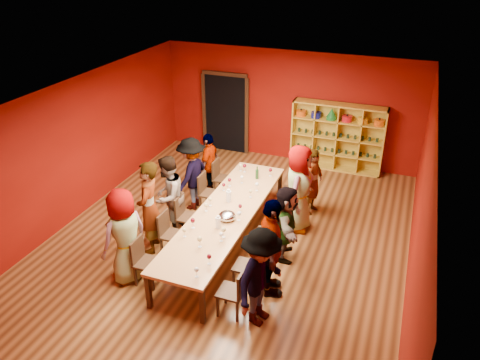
# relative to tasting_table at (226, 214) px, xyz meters

# --- Properties ---
(room_shell) EXTENTS (7.10, 9.10, 3.04)m
(room_shell) POSITION_rel_tasting_table_xyz_m (0.00, 0.00, 0.80)
(room_shell) COLOR #583217
(room_shell) RESTS_ON ground
(tasting_table) EXTENTS (1.10, 4.50, 0.75)m
(tasting_table) POSITION_rel_tasting_table_xyz_m (0.00, 0.00, 0.00)
(tasting_table) COLOR #AA7746
(tasting_table) RESTS_ON ground
(doorway) EXTENTS (1.40, 0.17, 2.30)m
(doorway) POSITION_rel_tasting_table_xyz_m (-1.80, 4.43, 0.42)
(doorway) COLOR black
(doorway) RESTS_ON ground
(shelving_unit) EXTENTS (2.40, 0.40, 1.80)m
(shelving_unit) POSITION_rel_tasting_table_xyz_m (1.40, 4.32, 0.28)
(shelving_unit) COLOR gold
(shelving_unit) RESTS_ON ground
(chair_person_left_0) EXTENTS (0.42, 0.42, 0.89)m
(chair_person_left_0) POSITION_rel_tasting_table_xyz_m (-0.91, -1.60, -0.20)
(chair_person_left_0) COLOR black
(chair_person_left_0) RESTS_ON ground
(person_left_0) EXTENTS (0.77, 1.00, 1.80)m
(person_left_0) POSITION_rel_tasting_table_xyz_m (-1.24, -1.60, 0.20)
(person_left_0) COLOR #4D4C51
(person_left_0) RESTS_ON ground
(chair_person_left_1) EXTENTS (0.42, 0.42, 0.89)m
(chair_person_left_1) POSITION_rel_tasting_table_xyz_m (-0.91, -0.67, -0.20)
(chair_person_left_1) COLOR black
(chair_person_left_1) RESTS_ON ground
(person_left_1) EXTENTS (0.68, 0.81, 1.90)m
(person_left_1) POSITION_rel_tasting_table_xyz_m (-1.30, -0.67, 0.25)
(person_left_1) COLOR beige
(person_left_1) RESTS_ON ground
(chair_person_left_2) EXTENTS (0.42, 0.42, 0.89)m
(chair_person_left_2) POSITION_rel_tasting_table_xyz_m (-0.91, 0.01, -0.20)
(chair_person_left_2) COLOR black
(chair_person_left_2) RESTS_ON ground
(person_left_2) EXTENTS (0.48, 0.85, 1.71)m
(person_left_2) POSITION_rel_tasting_table_xyz_m (-1.27, 0.01, 0.16)
(person_left_2) COLOR #4A4A4F
(person_left_2) RESTS_ON ground
(chair_person_left_3) EXTENTS (0.42, 0.42, 0.89)m
(chair_person_left_3) POSITION_rel_tasting_table_xyz_m (-0.91, 1.09, -0.20)
(chair_person_left_3) COLOR black
(chair_person_left_3) RESTS_ON ground
(person_left_3) EXTENTS (0.55, 1.13, 1.69)m
(person_left_3) POSITION_rel_tasting_table_xyz_m (-1.27, 1.09, 0.15)
(person_left_3) COLOR silver
(person_left_3) RESTS_ON ground
(chair_person_left_4) EXTENTS (0.42, 0.42, 0.89)m
(chair_person_left_4) POSITION_rel_tasting_table_xyz_m (-0.91, 1.87, -0.20)
(chair_person_left_4) COLOR black
(chair_person_left_4) RESTS_ON ground
(person_left_4) EXTENTS (0.44, 0.91, 1.53)m
(person_left_4) POSITION_rel_tasting_table_xyz_m (-1.18, 1.87, 0.06)
(person_left_4) COLOR #141B37
(person_left_4) RESTS_ON ground
(chair_person_right_0) EXTENTS (0.42, 0.42, 0.89)m
(chair_person_right_0) POSITION_rel_tasting_table_xyz_m (0.91, -1.78, -0.20)
(chair_person_right_0) COLOR black
(chair_person_right_0) RESTS_ON ground
(person_right_0) EXTENTS (0.69, 1.19, 1.73)m
(person_right_0) POSITION_rel_tasting_table_xyz_m (1.33, -1.78, 0.16)
(person_right_0) COLOR #5473AE
(person_right_0) RESTS_ON ground
(chair_person_right_1) EXTENTS (0.42, 0.42, 0.89)m
(chair_person_right_1) POSITION_rel_tasting_table_xyz_m (0.91, -1.07, -0.20)
(chair_person_right_1) COLOR black
(chair_person_right_1) RESTS_ON ground
(person_right_1) EXTENTS (0.85, 1.18, 1.84)m
(person_right_1) POSITION_rel_tasting_table_xyz_m (1.26, -1.07, 0.22)
(person_right_1) COLOR pink
(person_right_1) RESTS_ON ground
(chair_person_right_2) EXTENTS (0.42, 0.42, 0.89)m
(chair_person_right_2) POSITION_rel_tasting_table_xyz_m (0.91, 0.02, -0.20)
(chair_person_right_2) COLOR black
(chair_person_right_2) RESTS_ON ground
(person_right_2) EXTENTS (0.74, 1.47, 1.52)m
(person_right_2) POSITION_rel_tasting_table_xyz_m (1.23, 0.02, 0.06)
(person_right_2) COLOR #5B80BB
(person_right_2) RESTS_ON ground
(chair_person_right_3) EXTENTS (0.42, 0.42, 0.89)m
(chair_person_right_3) POSITION_rel_tasting_table_xyz_m (0.91, 1.09, -0.20)
(chair_person_right_3) COLOR black
(chair_person_right_3) RESTS_ON ground
(person_right_3) EXTENTS (0.52, 0.93, 1.89)m
(person_right_3) POSITION_rel_tasting_table_xyz_m (1.18, 1.09, 0.25)
(person_right_3) COLOR #D38E95
(person_right_3) RESTS_ON ground
(chair_person_right_4) EXTENTS (0.42, 0.42, 0.89)m
(chair_person_right_4) POSITION_rel_tasting_table_xyz_m (0.91, 1.86, -0.20)
(chair_person_right_4) COLOR black
(chair_person_right_4) RESTS_ON ground
(person_right_4) EXTENTS (0.50, 0.62, 1.53)m
(person_right_4) POSITION_rel_tasting_table_xyz_m (1.33, 1.86, 0.06)
(person_right_4) COLOR #515257
(person_right_4) RESTS_ON ground
(wine_glass_0) EXTENTS (0.07, 0.07, 0.18)m
(wine_glass_0) POSITION_rel_tasting_table_xyz_m (-0.37, -0.11, 0.18)
(wine_glass_0) COLOR white
(wine_glass_0) RESTS_ON tasting_table
(wine_glass_1) EXTENTS (0.08, 0.08, 0.20)m
(wine_glass_1) POSITION_rel_tasting_table_xyz_m (0.29, 1.04, 0.19)
(wine_glass_1) COLOR white
(wine_glass_1) RESTS_ON tasting_table
(wine_glass_2) EXTENTS (0.07, 0.07, 0.18)m
(wine_glass_2) POSITION_rel_tasting_table_xyz_m (0.28, 0.09, 0.18)
(wine_glass_2) COLOR white
(wine_glass_2) RESTS_ON tasting_table
(wine_glass_3) EXTENTS (0.08, 0.08, 0.19)m
(wine_glass_3) POSITION_rel_tasting_table_xyz_m (-0.33, 1.03, 0.19)
(wine_glass_3) COLOR white
(wine_glass_3) RESTS_ON tasting_table
(wine_glass_4) EXTENTS (0.08, 0.08, 0.19)m
(wine_glass_4) POSITION_rel_tasting_table_xyz_m (0.33, -1.99, 0.19)
(wine_glass_4) COLOR white
(wine_glass_4) RESTS_ON tasting_table
(wine_glass_5) EXTENTS (0.07, 0.07, 0.18)m
(wine_glass_5) POSITION_rel_tasting_table_xyz_m (-0.13, 1.26, 0.18)
(wine_glass_5) COLOR white
(wine_glass_5) RESTS_ON tasting_table
(wine_glass_6) EXTENTS (0.09, 0.09, 0.21)m
(wine_glass_6) POSITION_rel_tasting_table_xyz_m (0.30, -0.82, 0.21)
(wine_glass_6) COLOR white
(wine_glass_6) RESTS_ON tasting_table
(wine_glass_7) EXTENTS (0.08, 0.08, 0.19)m
(wine_glass_7) POSITION_rel_tasting_table_xyz_m (0.38, -1.62, 0.19)
(wine_glass_7) COLOR white
(wine_glass_7) RESTS_ON tasting_table
(wine_glass_8) EXTENTS (0.08, 0.08, 0.19)m
(wine_glass_8) POSITION_rel_tasting_table_xyz_m (0.36, -0.19, 0.19)
(wine_glass_8) COLOR white
(wine_glass_8) RESTS_ON tasting_table
(wine_glass_9) EXTENTS (0.07, 0.07, 0.18)m
(wine_glass_9) POSITION_rel_tasting_table_xyz_m (-0.37, 0.80, 0.18)
(wine_glass_9) COLOR white
(wine_glass_9) RESTS_ON tasting_table
(wine_glass_10) EXTENTS (0.09, 0.09, 0.21)m
(wine_glass_10) POSITION_rel_tasting_table_xyz_m (-0.34, -0.74, 0.21)
(wine_glass_10) COLOR white
(wine_glass_10) RESTS_ON tasting_table
(wine_glass_11) EXTENTS (0.07, 0.07, 0.19)m
(wine_glass_11) POSITION_rel_tasting_table_xyz_m (0.31, -0.95, 0.19)
(wine_glass_11) COLOR white
(wine_glass_11) RESTS_ON tasting_table
(wine_glass_12) EXTENTS (0.08, 0.08, 0.19)m
(wine_glass_12) POSITION_rel_tasting_table_xyz_m (0.35, 1.80, 0.19)
(wine_glass_12) COLOR white
(wine_glass_12) RESTS_ON tasting_table
(wine_glass_13) EXTENTS (0.08, 0.08, 0.21)m
(wine_glass_13) POSITION_rel_tasting_table_xyz_m (-0.26, 1.79, 0.20)
(wine_glass_13) COLOR white
(wine_glass_13) RESTS_ON tasting_table
(wine_glass_14) EXTENTS (0.09, 0.09, 0.22)m
(wine_glass_14) POSITION_rel_tasting_table_xyz_m (0.03, -1.24, 0.21)
(wine_glass_14) COLOR white
(wine_glass_14) RESTS_ON tasting_table
(wine_glass_15) EXTENTS (0.07, 0.07, 0.18)m
(wine_glass_15) POSITION_rel_tasting_table_xyz_m (-0.37, 1.81, 0.18)
(wine_glass_15) COLOR white
(wine_glass_15) RESTS_ON tasting_table
(wine_glass_16) EXTENTS (0.07, 0.07, 0.18)m
(wine_glass_16) POSITION_rel_tasting_table_xyz_m (-0.36, -1.05, 0.18)
(wine_glass_16) COLOR white
(wine_glass_16) RESTS_ON tasting_table
(wine_glass_17) EXTENTS (0.08, 0.08, 0.19)m
(wine_glass_17) POSITION_rel_tasting_table_xyz_m (-0.38, 0.11, 0.19)
(wine_glass_17) COLOR white
(wine_glass_17) RESTS_ON tasting_table
(wine_glass_18) EXTENTS (0.07, 0.07, 0.18)m
(wine_glass_18) POSITION_rel_tasting_table_xyz_m (0.27, 0.72, 0.18)
(wine_glass_18) COLOR white
(wine_glass_18) RESTS_ON tasting_table
(spittoon_bowl) EXTENTS (0.34, 0.34, 0.18)m
(spittoon_bowl) POSITION_rel_tasting_table_xyz_m (0.14, -0.25, 0.13)
(spittoon_bowl) COLOR #B7BABE
(spittoon_bowl) RESTS_ON tasting_table
(carafe_a) EXTENTS (0.12, 0.12, 0.28)m
(carafe_a) POSITION_rel_tasting_table_xyz_m (-0.10, 0.41, 0.18)
(carafe_a) COLOR white
(carafe_a) RESTS_ON tasting_table
(carafe_b) EXTENTS (0.13, 0.13, 0.26)m
(carafe_b) POSITION_rel_tasting_table_xyz_m (0.09, -0.57, 0.17)
(carafe_b) COLOR white
(carafe_b) RESTS_ON tasting_table
(wine_bottle) EXTENTS (0.09, 0.09, 0.30)m
(wine_bottle) POSITION_rel_tasting_table_xyz_m (0.11, 1.58, 0.16)
(wine_bottle) COLOR #153B19
(wine_bottle) RESTS_ON tasting_table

